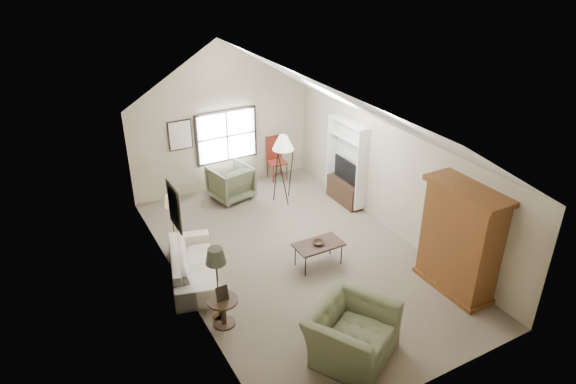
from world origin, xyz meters
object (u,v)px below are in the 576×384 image
coffee_table (318,254)px  side_chair (277,159)px  sofa (193,264)px  armoire (460,240)px  armchair_near (352,333)px  side_table (224,312)px  armchair_far (231,182)px

coffee_table → side_chair: bearing=73.8°
sofa → armoire: bearing=-107.8°
armchair_near → side_table: (-1.56, 1.69, -0.18)m
armchair_far → coffee_table: armchair_far is taller
sofa → coffee_table: bearing=-94.5°
armoire → armchair_near: (-2.82, -0.51, -0.65)m
sofa → coffee_table: size_ratio=2.15×
side_table → coffee_table: bearing=17.0°
sofa → coffee_table: 2.59m
armchair_far → coffee_table: bearing=84.8°
sofa → side_chair: size_ratio=1.79×
side_table → side_chair: size_ratio=0.45×
armoire → side_chair: (-0.72, 6.10, -0.49)m
armoire → sofa: size_ratio=1.01×
coffee_table → side_table: side_table is taller
side_table → sofa: bearing=90.0°
armoire → armchair_near: armoire is taller
armoire → armchair_near: size_ratio=1.58×
sofa → armchair_far: armchair_far is taller
armchair_far → side_chair: bearing=-175.4°
armchair_near → coffee_table: armchair_near is taller
armoire → side_table: 4.61m
coffee_table → side_chair: size_ratio=0.83×
armoire → sofa: bearing=147.6°
armchair_far → side_chair: side_chair is taller
armchair_far → side_table: size_ratio=1.82×
armoire → coffee_table: 2.86m
armchair_near → side_table: 2.31m
sofa → coffee_table: (2.45, -0.85, -0.06)m
sofa → coffee_table: sofa is taller
sofa → armchair_far: (2.05, 2.86, 0.13)m
armoire → side_table: armoire is taller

